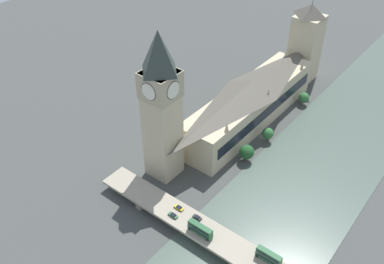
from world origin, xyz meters
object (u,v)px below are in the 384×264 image
object	(u,v)px
parliament_hall	(251,102)
double_decker_bus_mid	(200,229)
road_bridge	(240,254)
car_northbound_tail	(179,208)
car_northbound_mid	(173,215)
clock_tower	(161,104)
double_decker_bus_lead	(269,256)
victoria_tower	(306,43)
car_southbound_mid	(197,217)

from	to	relation	value
parliament_hall	double_decker_bus_mid	size ratio (longest dim) A/B	9.08
road_bridge	double_decker_bus_mid	world-z (taller)	double_decker_bus_mid
road_bridge	car_northbound_tail	distance (m)	33.98
car_northbound_mid	car_northbound_tail	xyz separation A→B (m)	(0.84, -4.94, -0.03)
clock_tower	double_decker_bus_lead	bearing A→B (deg)	165.26
victoria_tower	car_northbound_mid	xyz separation A→B (m)	(-16.09, 151.26, -19.41)
victoria_tower	double_decker_bus_lead	size ratio (longest dim) A/B	5.20
clock_tower	car_northbound_tail	xyz separation A→B (m)	(-25.23, 19.01, -33.98)
car_northbound_tail	double_decker_bus_lead	bearing A→B (deg)	-179.12
parliament_hall	car_northbound_tail	bearing A→B (deg)	100.50
car_northbound_mid	car_northbound_tail	bearing A→B (deg)	-80.30
road_bridge	double_decker_bus_lead	xyz separation A→B (m)	(-10.57, -3.16, 3.83)
clock_tower	double_decker_bus_mid	bearing A→B (deg)	149.51
double_decker_bus_mid	car_northbound_mid	distance (m)	14.90
double_decker_bus_lead	double_decker_bus_mid	distance (m)	29.37
victoria_tower	road_bridge	world-z (taller)	victoria_tower
parliament_hall	car_northbound_mid	xyz separation A→B (m)	(-16.03, 86.88, -7.18)
parliament_hall	road_bridge	xyz separation A→B (m)	(-49.04, 84.42, -8.90)
car_northbound_tail	double_decker_bus_mid	bearing A→B (deg)	162.10
parliament_hall	car_northbound_mid	world-z (taller)	parliament_hall
double_decker_bus_mid	victoria_tower	bearing A→B (deg)	-78.48
victoria_tower	parliament_hall	bearing A→B (deg)	90.05
victoria_tower	car_northbound_mid	size ratio (longest dim) A/B	12.16
parliament_hall	double_decker_bus_mid	xyz separation A→B (m)	(-30.80, 86.99, -5.19)
car_southbound_mid	double_decker_bus_mid	bearing A→B (deg)	136.30
car_northbound_mid	double_decker_bus_mid	bearing A→B (deg)	179.59
double_decker_bus_mid	car_southbound_mid	distance (m)	8.42
victoria_tower	car_northbound_mid	distance (m)	153.35
road_bridge	double_decker_bus_lead	bearing A→B (deg)	-163.34
road_bridge	car_northbound_mid	distance (m)	33.15
double_decker_bus_lead	double_decker_bus_mid	xyz separation A→B (m)	(28.81, 5.73, -0.13)
double_decker_bus_lead	car_northbound_tail	xyz separation A→B (m)	(44.42, 0.69, -2.14)
parliament_hall	double_decker_bus_lead	bearing A→B (deg)	126.26
clock_tower	car_northbound_mid	world-z (taller)	clock_tower
parliament_hall	car_southbound_mid	world-z (taller)	parliament_hall
double_decker_bus_lead	car_northbound_mid	bearing A→B (deg)	7.35
car_northbound_mid	parliament_hall	bearing A→B (deg)	-79.55
double_decker_bus_lead	car_northbound_mid	xyz separation A→B (m)	(43.58, 5.62, -2.11)
car_northbound_tail	car_southbound_mid	bearing A→B (deg)	-176.44
victoria_tower	car_northbound_tail	bearing A→B (deg)	95.95
double_decker_bus_mid	car_northbound_tail	world-z (taller)	double_decker_bus_mid
clock_tower	car_northbound_mid	distance (m)	49.05
parliament_hall	victoria_tower	bearing A→B (deg)	-89.95
clock_tower	double_decker_bus_mid	world-z (taller)	clock_tower
clock_tower	car_northbound_tail	size ratio (longest dim) A/B	16.57
victoria_tower	car_southbound_mid	world-z (taller)	victoria_tower
clock_tower	victoria_tower	size ratio (longest dim) A/B	1.37
parliament_hall	double_decker_bus_lead	distance (m)	100.90
clock_tower	road_bridge	distance (m)	72.28
double_decker_bus_lead	car_northbound_mid	distance (m)	43.99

